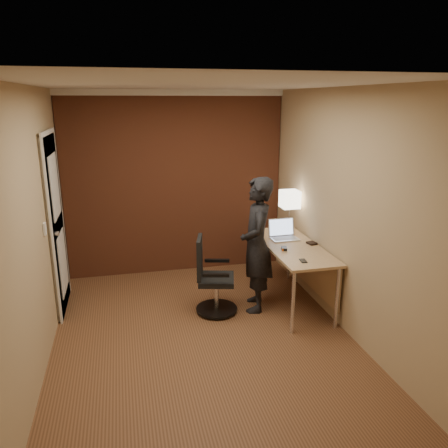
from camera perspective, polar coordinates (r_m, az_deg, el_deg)
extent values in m
plane|color=brown|center=(4.66, -2.71, -14.64)|extent=(4.00, 4.00, 0.00)
plane|color=white|center=(4.02, -3.20, 17.75)|extent=(4.00, 4.00, 0.00)
plane|color=tan|center=(6.10, -6.38, 5.25)|extent=(3.00, 0.00, 3.00)
plane|color=tan|center=(2.36, 6.16, -12.53)|extent=(3.00, 0.00, 3.00)
plane|color=tan|center=(4.18, -23.59, -0.99)|extent=(0.00, 4.00, 4.00)
plane|color=tan|center=(4.67, 15.49, 1.45)|extent=(0.00, 4.00, 4.00)
cube|color=brown|center=(6.07, -6.35, 5.20)|extent=(2.98, 0.06, 2.50)
cube|color=silver|center=(5.95, -6.70, 16.70)|extent=(3.00, 0.08, 0.08)
cube|color=silver|center=(2.12, 6.80, 18.20)|extent=(3.00, 0.08, 0.08)
cube|color=silver|center=(4.02, -24.98, 15.78)|extent=(0.08, 4.00, 0.08)
cube|color=silver|center=(4.51, 16.20, 16.47)|extent=(0.08, 4.00, 0.08)
cube|color=silver|center=(5.29, -21.08, -0.18)|extent=(0.05, 0.82, 2.02)
cube|color=silver|center=(5.29, -20.92, -0.17)|extent=(0.02, 0.92, 2.12)
cylinder|color=silver|center=(4.97, -21.03, -1.18)|extent=(0.05, 0.05, 0.05)
cube|color=silver|center=(4.63, -22.37, -0.58)|extent=(0.02, 0.08, 0.12)
cube|color=tan|center=(5.18, 8.90, -2.89)|extent=(0.60, 1.50, 0.03)
cube|color=tan|center=(5.39, 11.54, -5.51)|extent=(0.02, 1.38, 0.54)
cylinder|color=silver|center=(4.64, 9.02, -10.08)|extent=(0.04, 0.04, 0.70)
cylinder|color=silver|center=(5.84, 3.92, -4.36)|extent=(0.04, 0.04, 0.70)
cylinder|color=silver|center=(4.84, 14.58, -9.28)|extent=(0.04, 0.04, 0.70)
cylinder|color=silver|center=(6.00, 8.51, -3.94)|extent=(0.04, 0.04, 0.70)
cube|color=silver|center=(5.71, 8.42, -0.85)|extent=(0.11, 0.11, 0.01)
cylinder|color=silver|center=(5.67, 8.48, 0.67)|extent=(0.01, 0.01, 0.30)
cube|color=white|center=(5.61, 8.59, 3.23)|extent=(0.22, 0.22, 0.22)
cube|color=silver|center=(5.37, 7.88, -1.91)|extent=(0.34, 0.24, 0.01)
cube|color=silver|center=(5.44, 7.47, -0.38)|extent=(0.33, 0.07, 0.22)
cube|color=#B2CCF2|center=(5.43, 7.51, -0.41)|extent=(0.30, 0.05, 0.19)
cube|color=gray|center=(5.36, 7.93, -1.86)|extent=(0.28, 0.14, 0.00)
cube|color=black|center=(5.00, 7.86, -3.19)|extent=(0.08, 0.11, 0.03)
cube|color=black|center=(4.69, 10.31, -4.74)|extent=(0.07, 0.12, 0.01)
cube|color=black|center=(5.25, 11.38, -2.47)|extent=(0.11, 0.13, 0.02)
cylinder|color=black|center=(5.16, -0.97, -11.01)|extent=(0.48, 0.48, 0.03)
cylinder|color=silver|center=(5.08, -0.98, -9.20)|extent=(0.05, 0.05, 0.36)
cube|color=black|center=(5.00, -0.99, -7.25)|extent=(0.48, 0.48, 0.06)
cube|color=black|center=(4.91, -3.20, -4.39)|extent=(0.13, 0.36, 0.47)
cube|color=black|center=(5.15, -0.92, -4.80)|extent=(0.29, 0.11, 0.03)
cube|color=black|center=(4.74, -1.08, -6.70)|extent=(0.29, 0.11, 0.03)
imported|color=black|center=(4.98, 4.29, -2.74)|extent=(0.50, 0.64, 1.56)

